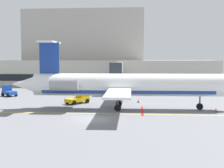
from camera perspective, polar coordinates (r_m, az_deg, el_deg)
ground at (r=36.66m, az=-3.56°, el=-6.46°), size 120.00×120.00×0.11m
terminal_building at (r=85.73m, az=-3.46°, el=5.08°), size 60.09×16.84×20.13m
jet_bridge_west at (r=67.07m, az=1.08°, el=2.79°), size 2.40×16.01×6.25m
regional_jet at (r=43.43m, az=2.16°, el=-0.18°), size 32.28×23.46×9.38m
baggage_tug at (r=61.57m, az=-18.30°, el=-1.27°), size 3.27×3.13×2.08m
pushback_tractor at (r=49.40m, az=-5.95°, el=-2.42°), size 3.65×4.09×2.10m
belt_loader at (r=63.49m, az=2.24°, el=-0.81°), size 3.21×3.83×2.17m
fuel_tank at (r=64.92m, az=15.79°, el=-0.57°), size 7.91×2.92×2.34m
safety_cone_alpha at (r=43.75m, az=18.35°, el=-4.48°), size 0.47×0.47×0.55m
safety_cone_bravo at (r=50.50m, az=4.82°, el=-3.07°), size 0.47×0.47×0.55m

